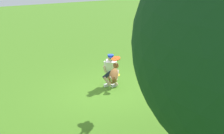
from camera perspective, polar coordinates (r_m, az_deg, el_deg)
name	(u,v)px	position (r m, az deg, el deg)	size (l,w,h in m)	color
ground_plane	(111,93)	(9.27, -0.13, -5.83)	(60.00, 60.00, 0.00)	#457A20
person	(111,69)	(9.53, -0.29, -0.53)	(0.61, 0.71, 1.29)	silver
dog	(114,75)	(7.38, 0.41, -1.77)	(0.74, 0.75, 0.53)	brown
frisbee_flying	(116,59)	(7.55, 0.88, 1.91)	(0.27, 0.27, 0.02)	#F5450E
frisbee_held	(117,75)	(9.26, 1.08, -1.72)	(0.23, 0.23, 0.02)	yellow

